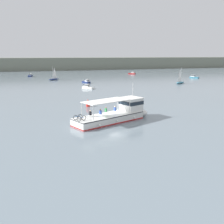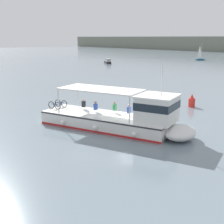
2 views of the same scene
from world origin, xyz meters
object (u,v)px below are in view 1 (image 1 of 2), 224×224
at_px(motorboat_horizon_east, 194,77).
at_px(motorboat_off_stern, 87,81).
at_px(sailboat_outer_anchorage, 54,79).
at_px(channel_buoy, 88,104).
at_px(ferry_main, 117,114).
at_px(motorboat_horizon_west, 88,87).
at_px(motorboat_near_port, 30,75).
at_px(sailboat_far_right, 180,82).
at_px(motorboat_mid_channel, 132,73).

bearing_deg(motorboat_horizon_east, motorboat_off_stern, -174.33).
bearing_deg(sailboat_outer_anchorage, channel_buoy, -88.56).
distance_m(ferry_main, motorboat_horizon_east, 76.46).
height_order(motorboat_horizon_east, motorboat_off_stern, same).
bearing_deg(motorboat_horizon_west, motorboat_horizon_east, 21.48).
distance_m(ferry_main, channel_buoy, 11.44).
distance_m(motorboat_near_port, sailboat_far_right, 65.71).
bearing_deg(sailboat_outer_anchorage, motorboat_mid_channel, 24.74).
relative_size(motorboat_horizon_east, channel_buoy, 2.67).
bearing_deg(sailboat_far_right, channel_buoy, -143.32).
bearing_deg(channel_buoy, motorboat_horizon_west, 77.66).
relative_size(motorboat_near_port, motorboat_mid_channel, 1.06).
xyz_separation_m(motorboat_near_port, sailboat_far_right, (47.67, -45.23, -0.00)).
height_order(motorboat_mid_channel, channel_buoy, channel_buoy).
relative_size(ferry_main, sailboat_outer_anchorage, 2.40).
xyz_separation_m(motorboat_horizon_west, channel_buoy, (-5.41, -24.75, 0.02)).
relative_size(motorboat_horizon_west, motorboat_mid_channel, 1.01).
bearing_deg(sailboat_far_right, sailboat_outer_anchorage, 147.14).
distance_m(motorboat_mid_channel, sailboat_far_right, 43.83).
distance_m(motorboat_horizon_east, sailboat_far_right, 23.05).
bearing_deg(motorboat_off_stern, sailboat_far_right, -20.90).
height_order(sailboat_outer_anchorage, channel_buoy, sailboat_outer_anchorage).
bearing_deg(sailboat_far_right, ferry_main, -132.34).
relative_size(motorboat_off_stern, sailboat_outer_anchorage, 0.71).
bearing_deg(motorboat_near_port, ferry_main, -82.16).
relative_size(ferry_main, motorboat_mid_channel, 3.59).
bearing_deg(channel_buoy, motorboat_off_stern, 78.07).
xyz_separation_m(sailboat_outer_anchorage, channel_buoy, (1.35, -53.59, 0.03)).
relative_size(motorboat_near_port, channel_buoy, 2.73).
bearing_deg(motorboat_off_stern, ferry_main, -97.24).
xyz_separation_m(motorboat_near_port, sailboat_outer_anchorage, (8.42, -19.87, -0.00)).
xyz_separation_m(sailboat_far_right, sailboat_outer_anchorage, (-39.25, 25.35, 0.00)).
relative_size(motorboat_off_stern, channel_buoy, 2.73).
height_order(motorboat_horizon_west, motorboat_near_port, same).
relative_size(motorboat_mid_channel, channel_buoy, 2.57).
relative_size(motorboat_horizon_west, motorboat_near_port, 0.96).
xyz_separation_m(motorboat_near_port, channel_buoy, (9.77, -73.46, 0.02)).
xyz_separation_m(motorboat_horizon_east, sailboat_far_right, (-16.71, -15.88, -0.00)).
height_order(motorboat_horizon_west, sailboat_far_right, sailboat_far_right).
distance_m(ferry_main, motorboat_horizon_west, 36.20).
distance_m(sailboat_far_right, motorboat_off_stern, 31.63).
height_order(motorboat_near_port, channel_buoy, channel_buoy).
distance_m(motorboat_mid_channel, motorboat_horizon_east, 32.14).
height_order(motorboat_horizon_west, sailboat_outer_anchorage, sailboat_outer_anchorage).
bearing_deg(ferry_main, channel_buoy, 99.55).
height_order(ferry_main, motorboat_horizon_west, ferry_main).
height_order(ferry_main, motorboat_mid_channel, ferry_main).
bearing_deg(motorboat_horizon_west, ferry_main, -95.57).
xyz_separation_m(motorboat_mid_channel, motorboat_off_stern, (-30.37, -32.53, 0.00)).
distance_m(motorboat_mid_channel, sailboat_outer_anchorage, 44.12).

